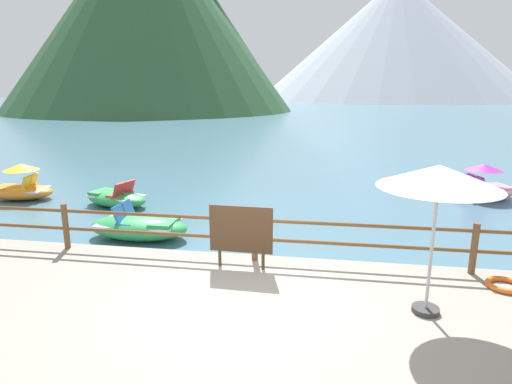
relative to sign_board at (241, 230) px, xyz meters
name	(u,v)px	position (x,y,z in m)	size (l,w,h in m)	color
ground_plane	(315,122)	(0.19, 38.87, -1.13)	(200.00, 200.00, 0.00)	#477084
dock_railing	(255,232)	(0.19, 0.42, -0.15)	(23.92, 0.12, 0.95)	brown
sign_board	(241,230)	(0.00, 0.00, 0.00)	(1.18, 0.09, 1.19)	beige
beach_umbrella	(439,179)	(3.04, -1.16, 1.32)	(1.70, 1.70, 2.24)	#B2B2B7
life_ring	(505,285)	(4.53, -0.10, -0.68)	(0.61, 0.61, 0.09)	orange
pedal_boat_0	(484,187)	(6.78, 7.83, -0.74)	(2.43, 1.84, 1.19)	pink
pedal_boat_1	(116,198)	(-4.99, 4.94, -0.87)	(2.37, 1.67, 0.83)	green
pedal_boat_2	(139,227)	(-3.02, 2.24, -0.83)	(2.49, 1.27, 0.89)	green
pedal_boat_3	(21,188)	(-8.52, 5.23, -0.73)	(2.25, 1.44, 1.21)	orange
cliff_headland	(159,18)	(-23.84, 58.35, 12.44)	(42.58, 42.58, 28.92)	#2D5633
distant_peak	(395,40)	(18.55, 119.39, 14.52)	(73.02, 73.02, 31.30)	#A8B2C1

